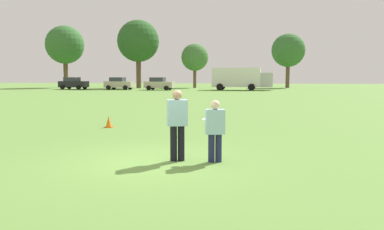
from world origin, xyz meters
The scene contains 13 objects.
ground_plane centered at (0.00, 0.00, 0.00)m, with size 178.55×178.55×0.00m, color #608C3D.
player_thrower centered at (0.60, 0.24, 1.01)m, with size 0.56×0.41×1.80m.
player_defender centered at (1.55, 0.22, 0.87)m, with size 0.51×0.36×1.55m.
frisbee centered at (1.34, 0.37, 1.06)m, with size 0.27×0.27×0.08m.
traffic_cone centered at (-3.25, 6.07, 0.23)m, with size 0.32×0.32×0.48m.
parked_car_near_left centered at (-22.87, 46.40, 0.92)m, with size 4.32×2.45×1.82m.
parked_car_mid_left centered at (-15.64, 46.05, 0.92)m, with size 4.32×2.45×1.82m.
parked_car_center centered at (-9.45, 45.37, 0.92)m, with size 4.32×2.45×1.82m.
box_truck centered at (2.26, 46.39, 1.75)m, with size 8.66×3.41×3.18m.
tree_west_oak centered at (-27.60, 54.04, 7.25)m, with size 6.48×6.48×10.54m.
tree_west_maple centered at (-14.58, 53.39, 7.68)m, with size 6.87×6.87×11.16m.
tree_center_elm centered at (-5.44, 55.49, 5.08)m, with size 4.55×4.55×7.39m.
tree_east_birch centered at (10.15, 57.75, 6.26)m, with size 5.60×5.60×9.10m.
Camera 1 is at (2.15, -9.26, 2.17)m, focal length 36.03 mm.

